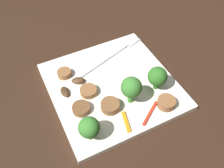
{
  "coord_description": "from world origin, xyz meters",
  "views": [
    {
      "loc": [
        -0.14,
        -0.28,
        0.39
      ],
      "look_at": [
        0.0,
        0.0,
        0.01
      ],
      "focal_mm": 39.52,
      "sensor_mm": 36.0,
      "label": 1
    }
  ],
  "objects_px": {
    "sausage_slice_3": "(64,73)",
    "pepper_strip_1": "(150,113)",
    "broccoli_floret_0": "(131,88)",
    "broccoli_floret_1": "(157,77)",
    "sausage_slice_1": "(166,103)",
    "pepper_strip_0": "(126,122)",
    "mushroom_0": "(65,92)",
    "fork": "(115,53)",
    "sausage_slice_4": "(81,108)",
    "mushroom_1": "(78,81)",
    "mushroom_2": "(131,83)",
    "sausage_slice_0": "(110,106)",
    "plate": "(112,86)",
    "sausage_slice_2": "(88,90)",
    "broccoli_floret_2": "(89,128)"
  },
  "relations": [
    {
      "from": "pepper_strip_0",
      "to": "broccoli_floret_1",
      "type": "bearing_deg",
      "value": 26.17
    },
    {
      "from": "sausage_slice_0",
      "to": "mushroom_2",
      "type": "xyz_separation_m",
      "value": [
        0.06,
        0.03,
        -0.0
      ]
    },
    {
      "from": "plate",
      "to": "mushroom_1",
      "type": "height_order",
      "value": "mushroom_1"
    },
    {
      "from": "broccoli_floret_2",
      "to": "pepper_strip_0",
      "type": "height_order",
      "value": "broccoli_floret_2"
    },
    {
      "from": "plate",
      "to": "pepper_strip_0",
      "type": "xyz_separation_m",
      "value": [
        -0.02,
        -0.09,
        0.01
      ]
    },
    {
      "from": "mushroom_0",
      "to": "mushroom_2",
      "type": "distance_m",
      "value": 0.13
    },
    {
      "from": "sausage_slice_3",
      "to": "pepper_strip_0",
      "type": "distance_m",
      "value": 0.17
    },
    {
      "from": "plate",
      "to": "mushroom_1",
      "type": "xyz_separation_m",
      "value": [
        -0.06,
        0.03,
        0.01
      ]
    },
    {
      "from": "sausage_slice_2",
      "to": "mushroom_1",
      "type": "bearing_deg",
      "value": 103.41
    },
    {
      "from": "broccoli_floret_0",
      "to": "sausage_slice_0",
      "type": "relative_size",
      "value": 1.7
    },
    {
      "from": "sausage_slice_4",
      "to": "pepper_strip_0",
      "type": "relative_size",
      "value": 0.78
    },
    {
      "from": "sausage_slice_1",
      "to": "plate",
      "type": "bearing_deg",
      "value": 126.23
    },
    {
      "from": "broccoli_floret_1",
      "to": "sausage_slice_3",
      "type": "xyz_separation_m",
      "value": [
        -0.15,
        0.11,
        -0.03
      ]
    },
    {
      "from": "mushroom_2",
      "to": "pepper_strip_1",
      "type": "distance_m",
      "value": 0.08
    },
    {
      "from": "broccoli_floret_0",
      "to": "broccoli_floret_2",
      "type": "distance_m",
      "value": 0.1
    },
    {
      "from": "broccoli_floret_1",
      "to": "sausage_slice_4",
      "type": "distance_m",
      "value": 0.15
    },
    {
      "from": "sausage_slice_1",
      "to": "mushroom_0",
      "type": "distance_m",
      "value": 0.19
    },
    {
      "from": "broccoli_floret_1",
      "to": "sausage_slice_0",
      "type": "xyz_separation_m",
      "value": [
        -0.1,
        -0.0,
        -0.02
      ]
    },
    {
      "from": "sausage_slice_2",
      "to": "sausage_slice_4",
      "type": "distance_m",
      "value": 0.04
    },
    {
      "from": "fork",
      "to": "broccoli_floret_0",
      "type": "distance_m",
      "value": 0.14
    },
    {
      "from": "broccoli_floret_1",
      "to": "mushroom_1",
      "type": "bearing_deg",
      "value": 148.29
    },
    {
      "from": "broccoli_floret_1",
      "to": "mushroom_0",
      "type": "bearing_deg",
      "value": 157.91
    },
    {
      "from": "plate",
      "to": "pepper_strip_0",
      "type": "height_order",
      "value": "pepper_strip_0"
    },
    {
      "from": "sausage_slice_3",
      "to": "pepper_strip_1",
      "type": "height_order",
      "value": "sausage_slice_3"
    },
    {
      "from": "sausage_slice_0",
      "to": "sausage_slice_2",
      "type": "xyz_separation_m",
      "value": [
        -0.02,
        0.05,
        -0.0
      ]
    },
    {
      "from": "fork",
      "to": "sausage_slice_3",
      "type": "relative_size",
      "value": 6.12
    },
    {
      "from": "mushroom_1",
      "to": "pepper_strip_0",
      "type": "bearing_deg",
      "value": -71.84
    },
    {
      "from": "broccoli_floret_1",
      "to": "sausage_slice_0",
      "type": "distance_m",
      "value": 0.1
    },
    {
      "from": "broccoli_floret_0",
      "to": "broccoli_floret_1",
      "type": "xyz_separation_m",
      "value": [
        0.06,
        0.01,
        -0.01
      ]
    },
    {
      "from": "sausage_slice_1",
      "to": "sausage_slice_4",
      "type": "relative_size",
      "value": 1.02
    },
    {
      "from": "fork",
      "to": "pepper_strip_0",
      "type": "height_order",
      "value": "same"
    },
    {
      "from": "sausage_slice_1",
      "to": "pepper_strip_0",
      "type": "xyz_separation_m",
      "value": [
        -0.08,
        0.0,
        -0.01
      ]
    },
    {
      "from": "broccoli_floret_0",
      "to": "broccoli_floret_2",
      "type": "relative_size",
      "value": 1.21
    },
    {
      "from": "mushroom_0",
      "to": "fork",
      "type": "bearing_deg",
      "value": 21.93
    },
    {
      "from": "broccoli_floret_0",
      "to": "sausage_slice_1",
      "type": "xyz_separation_m",
      "value": [
        0.05,
        -0.04,
        -0.03
      ]
    },
    {
      "from": "mushroom_1",
      "to": "pepper_strip_1",
      "type": "height_order",
      "value": "mushroom_1"
    },
    {
      "from": "fork",
      "to": "broccoli_floret_1",
      "type": "xyz_separation_m",
      "value": [
        0.03,
        -0.12,
        0.03
      ]
    },
    {
      "from": "sausage_slice_1",
      "to": "pepper_strip_0",
      "type": "height_order",
      "value": "sausage_slice_1"
    },
    {
      "from": "broccoli_floret_0",
      "to": "broccoli_floret_2",
      "type": "height_order",
      "value": "broccoli_floret_0"
    },
    {
      "from": "mushroom_1",
      "to": "sausage_slice_0",
      "type": "bearing_deg",
      "value": -70.95
    },
    {
      "from": "pepper_strip_0",
      "to": "pepper_strip_1",
      "type": "xyz_separation_m",
      "value": [
        0.05,
        -0.0,
        0.0
      ]
    },
    {
      "from": "sausage_slice_0",
      "to": "sausage_slice_3",
      "type": "relative_size",
      "value": 1.23
    },
    {
      "from": "mushroom_0",
      "to": "sausage_slice_3",
      "type": "bearing_deg",
      "value": 71.44
    },
    {
      "from": "broccoli_floret_0",
      "to": "sausage_slice_4",
      "type": "xyz_separation_m",
      "value": [
        -0.09,
        0.02,
        -0.03
      ]
    },
    {
      "from": "mushroom_2",
      "to": "mushroom_1",
      "type": "bearing_deg",
      "value": 149.73
    },
    {
      "from": "sausage_slice_2",
      "to": "pepper_strip_1",
      "type": "relative_size",
      "value": 0.57
    },
    {
      "from": "sausage_slice_4",
      "to": "sausage_slice_2",
      "type": "bearing_deg",
      "value": 49.95
    },
    {
      "from": "sausage_slice_1",
      "to": "mushroom_2",
      "type": "height_order",
      "value": "sausage_slice_1"
    },
    {
      "from": "sausage_slice_4",
      "to": "mushroom_1",
      "type": "bearing_deg",
      "value": 73.25
    },
    {
      "from": "fork",
      "to": "pepper_strip_1",
      "type": "bearing_deg",
      "value": -113.15
    }
  ]
}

